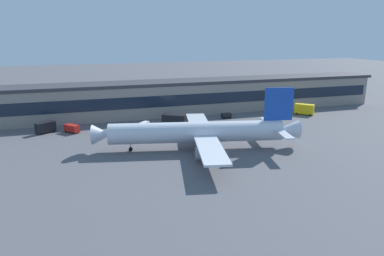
# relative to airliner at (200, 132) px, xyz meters

# --- Properties ---
(ground_plane) EXTENTS (600.00, 600.00, 0.00)m
(ground_plane) POSITION_rel_airliner_xyz_m (7.69, -2.78, -4.86)
(ground_plane) COLOR #56565B
(terminal_building) EXTENTS (171.87, 14.37, 13.00)m
(terminal_building) POSITION_rel_airliner_xyz_m (7.69, 45.35, 1.66)
(terminal_building) COLOR gray
(terminal_building) RESTS_ON ground_plane
(airliner) EXTENTS (56.19, 48.17, 16.71)m
(airliner) POSITION_rel_airliner_xyz_m (0.00, 0.00, 0.00)
(airliner) COLOR silver
(airliner) RESTS_ON ground_plane
(stair_truck) EXTENTS (6.35, 5.24, 3.55)m
(stair_truck) POSITION_rel_airliner_xyz_m (-41.87, 29.93, -2.88)
(stair_truck) COLOR black
(stair_truck) RESTS_ON ground_plane
(fuel_truck) EXTENTS (8.59, 6.88, 3.35)m
(fuel_truck) POSITION_rel_airliner_xyz_m (0.47, 28.91, -2.98)
(fuel_truck) COLOR black
(fuel_truck) RESTS_ON ground_plane
(catering_truck) EXTENTS (6.93, 6.93, 4.15)m
(catering_truck) POSITION_rel_airliner_xyz_m (52.81, 27.77, -2.57)
(catering_truck) COLOR yellow
(catering_truck) RESTS_ON ground_plane
(crew_van) EXTENTS (5.05, 5.38, 2.55)m
(crew_van) POSITION_rel_airliner_xyz_m (-33.84, 28.14, -3.40)
(crew_van) COLOR red
(crew_van) RESTS_ON ground_plane
(follow_me_car) EXTENTS (4.36, 4.54, 1.85)m
(follow_me_car) POSITION_rel_airliner_xyz_m (-10.66, 27.27, -3.77)
(follow_me_car) COLOR white
(follow_me_car) RESTS_ON ground_plane
(baggage_tug) EXTENTS (3.70, 2.27, 1.85)m
(baggage_tug) POSITION_rel_airliner_xyz_m (21.30, 31.48, -3.78)
(baggage_tug) COLOR black
(baggage_tug) RESTS_ON ground_plane
(belt_loader) EXTENTS (6.70, 3.67, 1.95)m
(belt_loader) POSITION_rel_airliner_xyz_m (42.42, 27.35, -3.71)
(belt_loader) COLOR yellow
(belt_loader) RESTS_ON ground_plane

